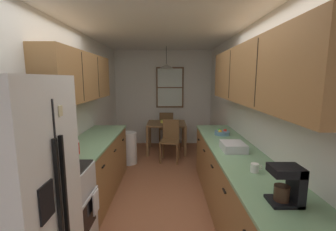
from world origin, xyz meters
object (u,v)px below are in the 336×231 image
microwave_over_range (34,97)px  storage_canister (75,147)px  dining_chair_near (171,138)px  table_serving_bowl (165,121)px  trash_bin (130,148)px  coffee_maker (290,184)px  dining_chair_far (167,127)px  refrigerator (7,214)px  stove_range (56,213)px  dish_rack (234,147)px  dining_table (167,127)px  fruit_bowl (223,133)px  mug_by_coffeemaker (256,168)px

microwave_over_range → storage_canister: (0.11, 0.55, -0.65)m
dining_chair_near → table_serving_bowl: (-0.13, 0.66, 0.25)m
trash_bin → coffee_maker: (1.70, -3.15, 0.71)m
microwave_over_range → dining_chair_near: (1.29, 2.81, -1.14)m
dining_chair_far → coffee_maker: coffee_maker is taller
refrigerator → dining_chair_far: bearing=77.8°
storage_canister → coffee_maker: bearing=-28.8°
dining_chair_far → trash_bin: 1.66m
dining_chair_far → storage_canister: bearing=-107.3°
stove_range → trash_bin: (0.29, 2.60, -0.13)m
trash_bin → dish_rack: (1.66, -1.91, 0.61)m
dining_table → dish_rack: bearing=-72.5°
table_serving_bowl → dining_table: bearing=-44.6°
dining_chair_far → fruit_bowl: (0.91, -2.54, 0.44)m
trash_bin → table_serving_bowl: size_ratio=3.16×
coffee_maker → dish_rack: bearing=92.3°
stove_range → dining_table: size_ratio=1.18×
dining_chair_far → table_serving_bowl: size_ratio=4.18×
storage_canister → dish_rack: (1.96, 0.14, -0.03)m
refrigerator → fruit_bowl: bearing=48.8°
microwave_over_range → dining_chair_far: (1.20, 4.05, -1.14)m
dining_table → dining_chair_near: dining_chair_near is taller
mug_by_coffeemaker → refrigerator: bearing=-159.3°
trash_bin → storage_canister: storage_canister is taller
dining_chair_far → dish_rack: dish_rack is taller
dining_chair_far → mug_by_coffeemaker: size_ratio=7.90×
dining_chair_far → coffee_maker: bearing=-78.8°
microwave_over_range → dining_chair_near: 3.29m
microwave_over_range → table_serving_bowl: 3.76m
stove_range → dining_chair_far: 4.19m
stove_range → dish_rack: (1.95, 0.69, 0.48)m
refrigerator → dish_rack: (1.89, 1.40, 0.04)m
storage_canister → mug_by_coffeemaker: size_ratio=1.42×
coffee_maker → dining_table: bearing=102.9°
dining_chair_near → mug_by_coffeemaker: (0.79, -2.80, 0.44)m
dining_table → table_serving_bowl: (-0.04, 0.04, 0.14)m
microwave_over_range → dining_table: microwave_over_range is taller
trash_bin → table_serving_bowl: table_serving_bowl is taller
storage_canister → fruit_bowl: bearing=25.6°
coffee_maker → table_serving_bowl: size_ratio=1.31×
trash_bin → dish_rack: bearing=-49.1°
microwave_over_range → coffee_maker: bearing=-14.6°
stove_range → refrigerator: bearing=-85.6°
stove_range → microwave_over_range: (-0.11, 0.00, 1.16)m
mug_by_coffeemaker → dish_rack: 0.68m
mug_by_coffeemaker → fruit_bowl: size_ratio=0.47×
stove_range → mug_by_coffeemaker: (1.97, 0.01, 0.47)m
dining_table → coffee_maker: bearing=-77.1°
coffee_maker → dish_rack: coffee_maker is taller
refrigerator → trash_bin: 3.37m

